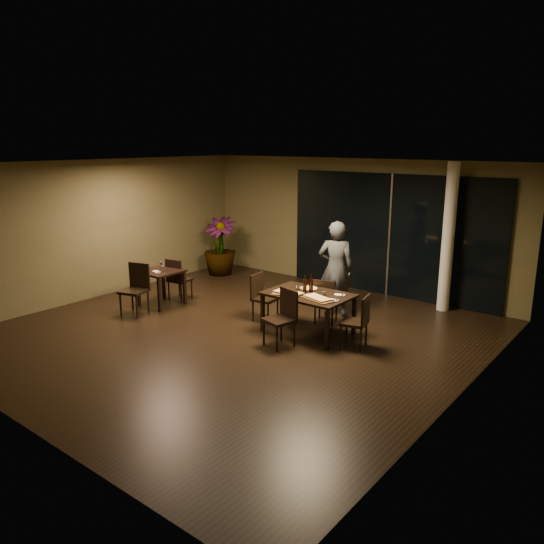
{
  "coord_description": "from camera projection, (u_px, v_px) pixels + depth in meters",
  "views": [
    {
      "loc": [
        6.09,
        -6.68,
        3.4
      ],
      "look_at": [
        0.27,
        0.69,
        1.05
      ],
      "focal_mm": 35.0,
      "sensor_mm": 36.0,
      "label": 1
    }
  ],
  "objects": [
    {
      "name": "tumbler_right",
      "position": [
        324.0,
        292.0,
        9.3
      ],
      "size": [
        0.07,
        0.07,
        0.09
      ],
      "primitive_type": "cylinder",
      "color": "white",
      "rests_on": "main_table"
    },
    {
      "name": "pizza_board_left",
      "position": [
        288.0,
        293.0,
        9.38
      ],
      "size": [
        0.63,
        0.51,
        0.01
      ],
      "primitive_type": "cube",
      "rotation": [
        0.0,
        0.0,
        0.48
      ],
      "color": "#4B3218",
      "rests_on": "main_table"
    },
    {
      "name": "ceiling",
      "position": [
        234.0,
        163.0,
        8.84
      ],
      "size": [
        8.0,
        8.0,
        0.04
      ],
      "primitive_type": "cube",
      "color": "silver",
      "rests_on": "wall_back"
    },
    {
      "name": "wine_glass_a",
      "position": [
        161.0,
        265.0,
        11.17
      ],
      "size": [
        0.07,
        0.07,
        0.16
      ],
      "primitive_type": null,
      "color": "white",
      "rests_on": "side_table"
    },
    {
      "name": "tumbler_left",
      "position": [
        298.0,
        287.0,
        9.62
      ],
      "size": [
        0.07,
        0.07,
        0.08
      ],
      "primitive_type": "cylinder",
      "color": "white",
      "rests_on": "main_table"
    },
    {
      "name": "chair_main_right",
      "position": [
        359.0,
        319.0,
        8.8
      ],
      "size": [
        0.51,
        0.51,
        0.91
      ],
      "rotation": [
        0.0,
        0.0,
        -1.34
      ],
      "color": "black",
      "rests_on": "ground"
    },
    {
      "name": "diner",
      "position": [
        336.0,
        269.0,
        10.36
      ],
      "size": [
        0.76,
        0.65,
        1.89
      ],
      "primitive_type": "imported",
      "rotation": [
        0.0,
        0.0,
        3.55
      ],
      "color": "#2E3134",
      "rests_on": "ground"
    },
    {
      "name": "wine_glass_b",
      "position": [
        163.0,
        266.0,
        10.97
      ],
      "size": [
        0.09,
        0.09,
        0.2
      ],
      "primitive_type": null,
      "color": "white",
      "rests_on": "side_table"
    },
    {
      "name": "wall_back",
      "position": [
        353.0,
        224.0,
        12.29
      ],
      "size": [
        8.0,
        0.1,
        3.0
      ],
      "primitive_type": "cube",
      "color": "brown",
      "rests_on": "ground"
    },
    {
      "name": "bottle_c",
      "position": [
        311.0,
        283.0,
        9.46
      ],
      "size": [
        0.07,
        0.07,
        0.34
      ],
      "primitive_type": null,
      "color": "black",
      "rests_on": "main_table"
    },
    {
      "name": "main_table",
      "position": [
        308.0,
        297.0,
        9.42
      ],
      "size": [
        1.5,
        1.0,
        0.75
      ],
      "color": "black",
      "rests_on": "ground"
    },
    {
      "name": "napkin_near",
      "position": [
        333.0,
        300.0,
        8.97
      ],
      "size": [
        0.18,
        0.11,
        0.01
      ],
      "primitive_type": "cube",
      "rotation": [
        0.0,
        0.0,
        -0.05
      ],
      "color": "white",
      "rests_on": "main_table"
    },
    {
      "name": "chair_side_far",
      "position": [
        177.0,
        277.0,
        11.44
      ],
      "size": [
        0.48,
        0.48,
        0.92
      ],
      "rotation": [
        0.0,
        0.0,
        3.28
      ],
      "color": "black",
      "rests_on": "ground"
    },
    {
      "name": "side_napkin",
      "position": [
        156.0,
        272.0,
        10.92
      ],
      "size": [
        0.21,
        0.16,
        0.01
      ],
      "primitive_type": "cube",
      "rotation": [
        0.0,
        0.0,
        -0.33
      ],
      "color": "white",
      "rests_on": "side_table"
    },
    {
      "name": "side_table",
      "position": [
        161.0,
        276.0,
        11.1
      ],
      "size": [
        0.8,
        0.8,
        0.75
      ],
      "color": "black",
      "rests_on": "ground"
    },
    {
      "name": "oblong_pizza_left",
      "position": [
        288.0,
        292.0,
        9.37
      ],
      "size": [
        0.49,
        0.23,
        0.02
      ],
      "primitive_type": null,
      "rotation": [
        0.0,
        0.0,
        0.0
      ],
      "color": "#681209",
      "rests_on": "pizza_board_left"
    },
    {
      "name": "wall_front",
      "position": [
        0.0,
        309.0,
        6.13
      ],
      "size": [
        8.0,
        0.1,
        3.0
      ],
      "primitive_type": "cube",
      "color": "brown",
      "rests_on": "ground"
    },
    {
      "name": "wall_right",
      "position": [
        470.0,
        293.0,
        6.77
      ],
      "size": [
        0.1,
        8.0,
        3.0
      ],
      "primitive_type": "cube",
      "color": "brown",
      "rests_on": "ground"
    },
    {
      "name": "chair_main_near",
      "position": [
        283.0,
        315.0,
        8.91
      ],
      "size": [
        0.55,
        0.55,
        0.97
      ],
      "rotation": [
        0.0,
        0.0,
        -0.27
      ],
      "color": "black",
      "rests_on": "ground"
    },
    {
      "name": "bottle_a",
      "position": [
        305.0,
        284.0,
        9.42
      ],
      "size": [
        0.07,
        0.07,
        0.32
      ],
      "primitive_type": null,
      "color": "black",
      "rests_on": "main_table"
    },
    {
      "name": "ground",
      "position": [
        237.0,
        333.0,
        9.58
      ],
      "size": [
        8.0,
        8.0,
        0.0
      ],
      "primitive_type": "plane",
      "color": "black",
      "rests_on": "ground"
    },
    {
      "name": "potted_plant",
      "position": [
        220.0,
        246.0,
        13.62
      ],
      "size": [
        1.03,
        1.03,
        1.48
      ],
      "primitive_type": "imported",
      "rotation": [
        0.0,
        0.0,
        0.35
      ],
      "color": "#1D4918",
      "rests_on": "ground"
    },
    {
      "name": "napkin_far",
      "position": [
        339.0,
        295.0,
        9.28
      ],
      "size": [
        0.2,
        0.16,
        0.01
      ],
      "primitive_type": "cube",
      "rotation": [
        0.0,
        0.0,
        0.35
      ],
      "color": "white",
      "rests_on": "main_table"
    },
    {
      "name": "chair_main_far",
      "position": [
        325.0,
        299.0,
        9.96
      ],
      "size": [
        0.52,
        0.52,
        0.88
      ],
      "rotation": [
        0.0,
        0.0,
        3.46
      ],
      "color": "black",
      "rests_on": "ground"
    },
    {
      "name": "wall_left",
      "position": [
        99.0,
        229.0,
        11.65
      ],
      "size": [
        0.1,
        8.0,
        3.0
      ],
      "primitive_type": "cube",
      "color": "brown",
      "rests_on": "ground"
    },
    {
      "name": "pizza_board_right",
      "position": [
        318.0,
        299.0,
        9.06
      ],
      "size": [
        0.68,
        0.45,
        0.01
      ],
      "primitive_type": "cube",
      "rotation": [
        0.0,
        0.0,
        -0.24
      ],
      "color": "#452A16",
      "rests_on": "main_table"
    },
    {
      "name": "bottle_b",
      "position": [
        312.0,
        286.0,
        9.39
      ],
      "size": [
        0.05,
        0.05,
        0.25
      ],
      "primitive_type": null,
      "color": "black",
      "rests_on": "main_table"
    },
    {
      "name": "round_pizza",
      "position": [
        309.0,
        288.0,
        9.69
      ],
      "size": [
        0.3,
        0.3,
        0.01
      ],
      "primitive_type": "cylinder",
      "color": "#A53212",
      "rests_on": "main_table"
    },
    {
      "name": "oblong_pizza_right",
      "position": [
        318.0,
        298.0,
        9.06
      ],
      "size": [
        0.51,
        0.34,
        0.02
      ],
      "primitive_type": null,
      "rotation": [
        0.0,
        0.0,
        -0.3
      ],
      "color": "maroon",
      "rests_on": "pizza_board_right"
    },
    {
      "name": "column",
      "position": [
        448.0,
        238.0,
        10.54
      ],
      "size": [
        0.24,
        0.24,
        3.0
      ],
      "primitive_type": "cylinder",
      "color": "white",
      "rests_on": "ground"
    },
    {
      "name": "window_panel",
      "position": [
        390.0,
        236.0,
        11.66
      ],
      "size": [
        5.0,
        0.06,
        2.7
      ],
      "primitive_type": "cube",
      "color": "black",
      "rests_on": "ground"
    },
    {
      "name": "chair_main_left",
      "position": [
        262.0,
        294.0,
        10.19
      ],
      "size": [
        0.47,
        0.47,
        0.91
      ],
      "rotation": [
        0.0,
        0.0,
        1.68
      ],
      "color": "black",
      "rests_on": "ground"
    },
    {
      "name": "chair_side_near",
      "position": [
        136.0,
        286.0,
        10.57
      ],
      "size": [
        0.58,
        0.58,
        1.01
      ],
      "rotation": [
        0.0,
        0.0,
        0.29
      ],
      "color": "black",
      "rests_on": "ground"
    }
  ]
}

